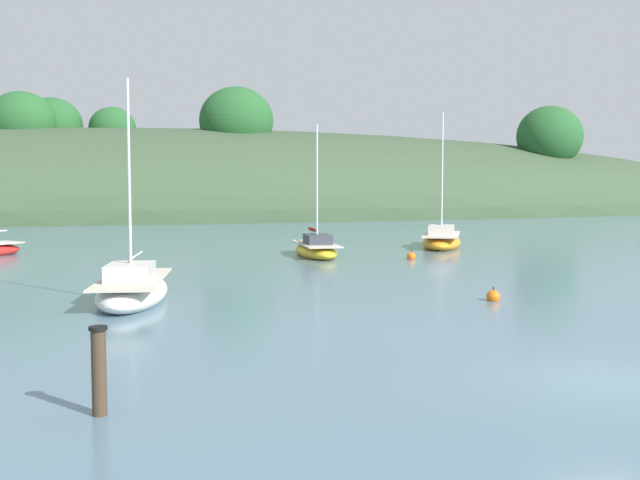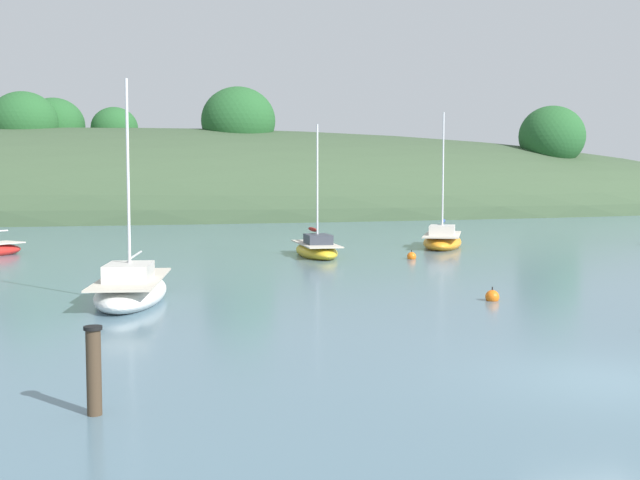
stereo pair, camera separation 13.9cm
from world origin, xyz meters
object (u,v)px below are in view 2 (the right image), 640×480
object	(u,v)px
sailboat_teal_outer	(316,249)
mooring_buoy_inner	(412,257)
sailboat_navy_dinghy	(442,240)
mooring_buoy_outer	(492,297)
sailboat_black_sloop	(131,290)
jetty_piling	(94,370)

from	to	relation	value
sailboat_teal_outer	mooring_buoy_inner	distance (m)	4.82
sailboat_navy_dinghy	mooring_buoy_inner	size ratio (longest dim) A/B	14.42
mooring_buoy_outer	sailboat_black_sloop	bearing A→B (deg)	164.93
sailboat_black_sloop	mooring_buoy_inner	xyz separation A→B (m)	(13.53, 9.86, -0.25)
jetty_piling	mooring_buoy_outer	bearing A→B (deg)	37.10
sailboat_navy_dinghy	sailboat_teal_outer	bearing A→B (deg)	-159.61
sailboat_black_sloop	sailboat_navy_dinghy	bearing A→B (deg)	41.21
sailboat_navy_dinghy	jetty_piling	distance (m)	33.40
sailboat_black_sloop	jetty_piling	world-z (taller)	sailboat_black_sloop
sailboat_black_sloop	mooring_buoy_inner	world-z (taller)	sailboat_black_sloop
mooring_buoy_outer	sailboat_teal_outer	bearing A→B (deg)	95.49
mooring_buoy_inner	sailboat_navy_dinghy	bearing A→B (deg)	53.40
sailboat_navy_dinghy	sailboat_teal_outer	distance (m)	8.82
sailboat_teal_outer	jetty_piling	size ratio (longest dim) A/B	4.61
sailboat_navy_dinghy	jetty_piling	xyz separation A→B (m)	(-18.81, -27.60, 0.36)
sailboat_black_sloop	sailboat_teal_outer	bearing A→B (deg)	52.74
sailboat_teal_outer	mooring_buoy_inner	size ratio (longest dim) A/B	12.45
sailboat_teal_outer	mooring_buoy_outer	distance (m)	15.51
jetty_piling	sailboat_black_sloop	bearing A→B (deg)	85.02
sailboat_teal_outer	mooring_buoy_inner	xyz separation A→B (m)	(4.04, -2.62, -0.22)
sailboat_navy_dinghy	mooring_buoy_outer	distance (m)	19.71
sailboat_navy_dinghy	mooring_buoy_inner	bearing A→B (deg)	-126.60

